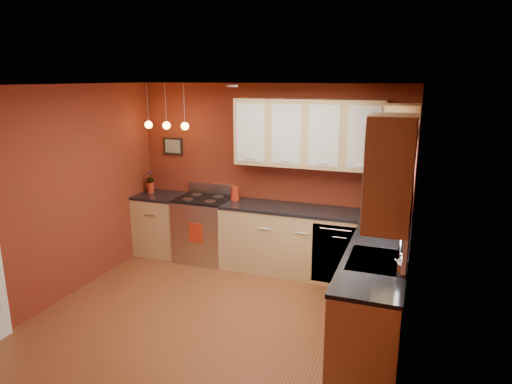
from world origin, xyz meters
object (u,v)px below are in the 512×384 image
(gas_range, at_px, (204,228))
(soap_pump, at_px, (401,264))
(sink, at_px, (375,262))
(coffee_maker, at_px, (374,205))
(red_canister, at_px, (235,193))

(gas_range, distance_m, soap_pump, 3.43)
(gas_range, height_order, sink, sink)
(soap_pump, bearing_deg, gas_range, 148.01)
(sink, height_order, coffee_maker, coffee_maker)
(gas_range, relative_size, red_canister, 5.51)
(gas_range, distance_m, coffee_maker, 2.52)
(sink, xyz_separation_m, soap_pump, (0.25, -0.29, 0.13))
(red_canister, relative_size, coffee_maker, 0.69)
(coffee_maker, distance_m, soap_pump, 1.87)
(red_canister, distance_m, coffee_maker, 1.98)
(gas_range, xyz_separation_m, red_canister, (0.47, 0.09, 0.56))
(coffee_maker, relative_size, soap_pump, 1.43)
(sink, xyz_separation_m, red_canister, (-2.15, 1.59, 0.13))
(gas_range, xyz_separation_m, coffee_maker, (2.44, 0.03, 0.59))
(red_canister, xyz_separation_m, coffee_maker, (1.97, -0.07, 0.03))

